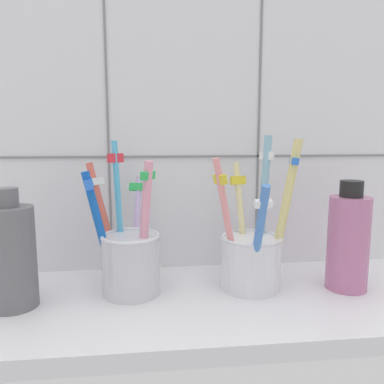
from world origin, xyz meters
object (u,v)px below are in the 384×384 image
ceramic_vase (10,257)px  soap_bottle (348,241)px  toothbrush_cup_right (252,253)px  toothbrush_cup_left (129,256)px

ceramic_vase → soap_bottle: soap_bottle is taller
toothbrush_cup_right → soap_bottle: toothbrush_cup_right is taller
toothbrush_cup_right → soap_bottle: size_ratio=1.40×
toothbrush_cup_left → soap_bottle: 27.37cm
toothbrush_cup_right → ceramic_vase: (-28.24, -2.68, 1.47)cm
toothbrush_cup_left → toothbrush_cup_right: bearing=-0.9°
toothbrush_cup_left → toothbrush_cup_right: toothbrush_cup_right is taller
soap_bottle → toothbrush_cup_left: bearing=176.3°
toothbrush_cup_left → ceramic_vase: size_ratio=1.37×
toothbrush_cup_left → toothbrush_cup_right: (15.37, -0.24, -0.13)cm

